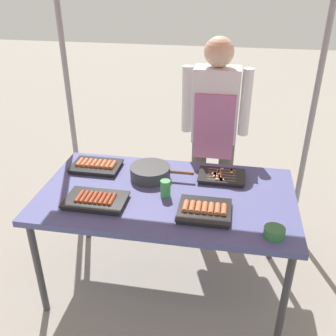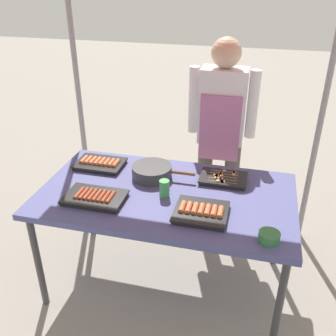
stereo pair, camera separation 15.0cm
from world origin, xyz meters
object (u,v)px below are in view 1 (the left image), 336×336
drink_cup_near_edge (165,188)px  vendor_woman (215,123)px  tray_meat_skewers (221,177)px  tray_pork_links (96,166)px  tray_grilled_sausages (96,200)px  stall_table (167,200)px  cooking_wok (151,172)px  tray_spring_rolls (204,211)px  condiment_bowl (274,232)px

drink_cup_near_edge → vendor_woman: size_ratio=0.07×
tray_meat_skewers → tray_pork_links: (-0.88, -0.01, 0.00)m
tray_pork_links → tray_grilled_sausages: bearing=-70.8°
tray_pork_links → drink_cup_near_edge: (0.54, -0.27, 0.03)m
stall_table → drink_cup_near_edge: 0.11m
tray_meat_skewers → drink_cup_near_edge: bearing=-140.4°
tray_pork_links → cooking_wok: 0.41m
tray_spring_rolls → vendor_woman: 0.98m
vendor_woman → tray_meat_skewers: bearing=99.6°
tray_pork_links → tray_spring_rolls: (0.80, -0.42, -0.00)m
drink_cup_near_edge → vendor_woman: (0.24, 0.82, 0.13)m
tray_meat_skewers → cooking_wok: cooking_wok is taller
tray_meat_skewers → drink_cup_near_edge: (-0.34, -0.28, 0.04)m
tray_meat_skewers → tray_pork_links: tray_pork_links is taller
tray_pork_links → cooking_wok: cooking_wok is taller
tray_meat_skewers → tray_pork_links: size_ratio=0.92×
stall_table → drink_cup_near_edge: bearing=-97.0°
tray_meat_skewers → condiment_bowl: size_ratio=2.76×
stall_table → tray_grilled_sausages: (-0.40, -0.19, 0.07)m
condiment_bowl → tray_pork_links: bearing=154.5°
tray_spring_rolls → drink_cup_near_edge: 0.30m
tray_spring_rolls → cooking_wok: (-0.39, 0.36, 0.02)m
tray_spring_rolls → tray_meat_skewers: bearing=79.8°
tray_grilled_sausages → drink_cup_near_edge: size_ratio=3.35×
tray_grilled_sausages → drink_cup_near_edge: 0.42m
stall_table → tray_spring_rolls: tray_spring_rolls is taller
tray_grilled_sausages → cooking_wok: size_ratio=0.85×
tray_grilled_sausages → tray_spring_rolls: bearing=0.2°
tray_meat_skewers → drink_cup_near_edge: drink_cup_near_edge is taller
tray_grilled_sausages → tray_pork_links: bearing=109.2°
condiment_bowl → drink_cup_near_edge: bearing=155.6°
condiment_bowl → drink_cup_near_edge: drink_cup_near_edge is taller
tray_grilled_sausages → tray_meat_skewers: bearing=30.4°
tray_spring_rolls → vendor_woman: size_ratio=0.19×
stall_table → condiment_bowl: bearing=-27.5°
tray_grilled_sausages → tray_pork_links: tray_pork_links is taller
stall_table → tray_meat_skewers: (0.33, 0.24, 0.07)m
cooking_wok → vendor_woman: 0.73m
stall_table → drink_cup_near_edge: drink_cup_near_edge is taller
tray_pork_links → vendor_woman: bearing=34.8°
stall_table → vendor_woman: vendor_woman is taller
stall_table → condiment_bowl: 0.72m
tray_grilled_sausages → condiment_bowl: bearing=-7.8°
tray_spring_rolls → drink_cup_near_edge: size_ratio=2.79×
tray_meat_skewers → tray_pork_links: 0.88m
tray_pork_links → vendor_woman: vendor_woman is taller
tray_grilled_sausages → cooking_wok: bearing=54.4°
stall_table → tray_pork_links: (-0.54, 0.23, 0.07)m
tray_meat_skewers → stall_table: bearing=-144.3°
tray_spring_rolls → tray_grilled_sausages: bearing=-179.8°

